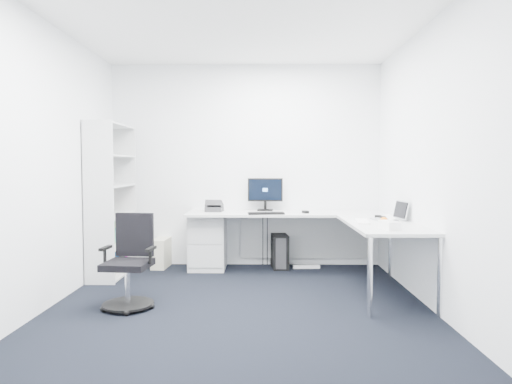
{
  "coord_description": "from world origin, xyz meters",
  "views": [
    {
      "loc": [
        0.21,
        -4.07,
        1.33
      ],
      "look_at": [
        0.15,
        1.05,
        1.05
      ],
      "focal_mm": 32.0,
      "sensor_mm": 36.0,
      "label": 1
    }
  ],
  "objects_px": {
    "l_desk": "(289,246)",
    "bookshelf": "(111,200)",
    "task_chair": "(127,262)",
    "laptop": "(384,210)",
    "monitor": "(265,194)"
  },
  "relations": [
    {
      "from": "l_desk",
      "to": "bookshelf",
      "type": "bearing_deg",
      "value": 178.68
    },
    {
      "from": "l_desk",
      "to": "bookshelf",
      "type": "height_order",
      "value": "bookshelf"
    },
    {
      "from": "task_chair",
      "to": "laptop",
      "type": "distance_m",
      "value": 2.72
    },
    {
      "from": "l_desk",
      "to": "bookshelf",
      "type": "xyz_separation_m",
      "value": [
        -2.17,
        0.05,
        0.55
      ]
    },
    {
      "from": "monitor",
      "to": "laptop",
      "type": "xyz_separation_m",
      "value": [
        1.28,
        -1.1,
        -0.11
      ]
    },
    {
      "from": "bookshelf",
      "to": "task_chair",
      "type": "distance_m",
      "value": 1.51
    },
    {
      "from": "task_chair",
      "to": "laptop",
      "type": "xyz_separation_m",
      "value": [
        2.59,
        0.71,
        0.42
      ]
    },
    {
      "from": "task_chair",
      "to": "monitor",
      "type": "xyz_separation_m",
      "value": [
        1.31,
        1.81,
        0.53
      ]
    },
    {
      "from": "laptop",
      "to": "monitor",
      "type": "bearing_deg",
      "value": 131.43
    },
    {
      "from": "l_desk",
      "to": "bookshelf",
      "type": "distance_m",
      "value": 2.24
    },
    {
      "from": "bookshelf",
      "to": "task_chair",
      "type": "height_order",
      "value": "bookshelf"
    },
    {
      "from": "bookshelf",
      "to": "monitor",
      "type": "xyz_separation_m",
      "value": [
        1.89,
        0.51,
        0.05
      ]
    },
    {
      "from": "l_desk",
      "to": "laptop",
      "type": "height_order",
      "value": "laptop"
    },
    {
      "from": "bookshelf",
      "to": "monitor",
      "type": "distance_m",
      "value": 1.95
    },
    {
      "from": "monitor",
      "to": "task_chair",
      "type": "bearing_deg",
      "value": -122.38
    }
  ]
}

